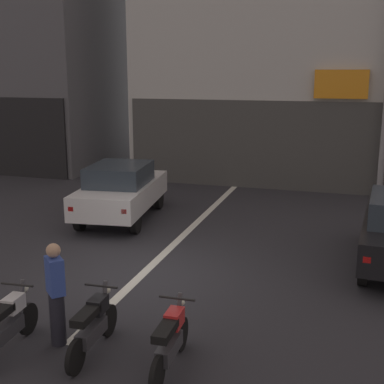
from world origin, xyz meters
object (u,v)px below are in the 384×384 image
motorcycle_white_row_leftmost (8,324)px  car_white_crossing_near (121,190)px  motorcycle_black_row_left_mid (93,325)px  person_by_motorcycles (56,294)px  motorcycle_red_row_centre (170,340)px

motorcycle_white_row_leftmost → car_white_crossing_near: bearing=101.2°
motorcycle_white_row_leftmost → motorcycle_black_row_left_mid: 1.32m
car_white_crossing_near → motorcycle_black_row_left_mid: 7.38m
motorcycle_white_row_leftmost → person_by_motorcycles: person_by_motorcycles is taller
car_white_crossing_near → person_by_motorcycles: (2.04, -6.79, -0.03)m
car_white_crossing_near → motorcycle_black_row_left_mid: bearing=-68.5°
person_by_motorcycles → car_white_crossing_near: bearing=106.7°
motorcycle_black_row_left_mid → person_by_motorcycles: size_ratio=1.00×
car_white_crossing_near → motorcycle_black_row_left_mid: size_ratio=2.56×
motorcycle_white_row_leftmost → person_by_motorcycles: size_ratio=1.00×
car_white_crossing_near → motorcycle_red_row_centre: (3.97, -6.93, -0.43)m
person_by_motorcycles → motorcycle_red_row_centre: bearing=-4.2°
car_white_crossing_near → motorcycle_white_row_leftmost: car_white_crossing_near is taller
motorcycle_red_row_centre → person_by_motorcycles: size_ratio=1.00×
car_white_crossing_near → motorcycle_red_row_centre: 8.00m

